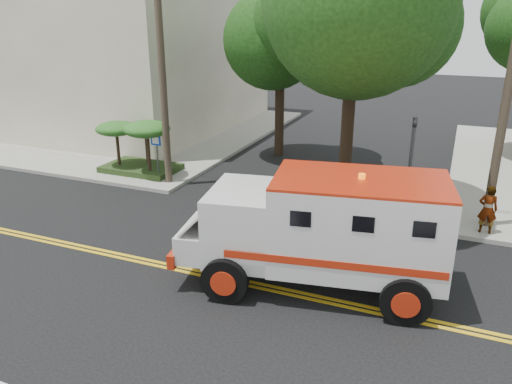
% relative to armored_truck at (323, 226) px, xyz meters
% --- Properties ---
extents(ground, '(100.00, 100.00, 0.00)m').
position_rel_armored_truck_xyz_m(ground, '(-2.30, -0.57, -1.72)').
color(ground, black).
rests_on(ground, ground).
extents(sidewalk_nw, '(17.00, 17.00, 0.15)m').
position_rel_armored_truck_xyz_m(sidewalk_nw, '(-15.80, 12.93, -1.64)').
color(sidewalk_nw, gray).
rests_on(sidewalk_nw, ground).
extents(building_left, '(16.00, 14.00, 10.00)m').
position_rel_armored_truck_xyz_m(building_left, '(-17.80, 14.43, 3.43)').
color(building_left, '#B5AD94').
rests_on(building_left, sidewalk_nw).
extents(utility_pole_left, '(0.28, 0.28, 9.00)m').
position_rel_armored_truck_xyz_m(utility_pole_left, '(-7.90, 5.43, 2.78)').
color(utility_pole_left, '#382D23').
rests_on(utility_pole_left, ground).
extents(utility_pole_right, '(0.28, 0.28, 9.00)m').
position_rel_armored_truck_xyz_m(utility_pole_right, '(4.00, 5.63, 2.78)').
color(utility_pole_right, '#382D23').
rests_on(utility_pole_right, ground).
extents(tree_left, '(4.48, 4.20, 7.70)m').
position_rel_armored_truck_xyz_m(tree_left, '(-4.98, 11.21, 4.01)').
color(tree_left, black).
rests_on(tree_left, ground).
extents(traffic_signal, '(0.15, 0.18, 3.60)m').
position_rel_armored_truck_xyz_m(traffic_signal, '(1.50, 5.03, 0.51)').
color(traffic_signal, '#3F3F42').
rests_on(traffic_signal, ground).
extents(accessibility_sign, '(0.45, 0.10, 2.02)m').
position_rel_armored_truck_xyz_m(accessibility_sign, '(-8.50, 5.60, -0.35)').
color(accessibility_sign, '#3F3F42').
rests_on(accessibility_sign, ground).
extents(palm_planter, '(3.52, 2.63, 2.36)m').
position_rel_armored_truck_xyz_m(palm_planter, '(-9.73, 6.05, -0.07)').
color(palm_planter, '#1E3314').
rests_on(palm_planter, sidewalk_nw).
extents(armored_truck, '(6.93, 3.58, 3.01)m').
position_rel_armored_truck_xyz_m(armored_truck, '(0.00, 0.00, 0.00)').
color(armored_truck, beige).
rests_on(armored_truck, ground).
extents(pedestrian_a, '(0.59, 0.40, 1.56)m').
position_rel_armored_truck_xyz_m(pedestrian_a, '(3.96, 4.93, -0.79)').
color(pedestrian_a, gray).
rests_on(pedestrian_a, sidewalk_ne).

